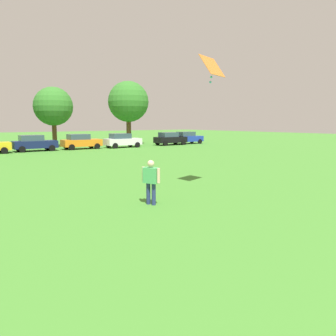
{
  "coord_description": "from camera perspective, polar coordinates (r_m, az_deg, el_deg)",
  "views": [
    {
      "loc": [
        -4.62,
        2.36,
        3.01
      ],
      "look_at": [
        0.58,
        9.78,
        1.75
      ],
      "focal_mm": 35.33,
      "sensor_mm": 36.0,
      "label": 1
    }
  ],
  "objects": [
    {
      "name": "ground_plane",
      "position": [
        28.18,
        -25.42,
        1.02
      ],
      "size": [
        160.0,
        160.0,
        0.0
      ],
      "primitive_type": "plane",
      "color": "#42842D"
    },
    {
      "name": "adult_bystander",
      "position": [
        12.05,
        -2.97,
        -1.79
      ],
      "size": [
        0.48,
        0.73,
        1.65
      ],
      "rotation": [
        0.0,
        0.0,
        1.96
      ],
      "color": "navy",
      "rests_on": "ground"
    },
    {
      "name": "kite",
      "position": [
        15.19,
        7.63,
        16.88
      ],
      "size": [
        1.52,
        1.06,
        1.18
      ],
      "color": "orange"
    },
    {
      "name": "parked_car_navy_2",
      "position": [
        37.13,
        -22.1,
        4.02
      ],
      "size": [
        4.3,
        2.02,
        1.68
      ],
      "color": "#141E4C",
      "rests_on": "ground"
    },
    {
      "name": "parked_car_orange_3",
      "position": [
        38.47,
        -14.8,
        4.45
      ],
      "size": [
        4.3,
        2.02,
        1.68
      ],
      "color": "orange",
      "rests_on": "ground"
    },
    {
      "name": "parked_car_white_4",
      "position": [
        39.83,
        -7.9,
        4.75
      ],
      "size": [
        4.3,
        2.02,
        1.68
      ],
      "color": "white",
      "rests_on": "ground"
    },
    {
      "name": "parked_car_black_5",
      "position": [
        43.79,
        0.35,
        5.1
      ],
      "size": [
        4.3,
        2.02,
        1.68
      ],
      "color": "black",
      "rests_on": "ground"
    },
    {
      "name": "parked_car_blue_6",
      "position": [
        46.47,
        3.35,
        5.25
      ],
      "size": [
        4.3,
        2.02,
        1.68
      ],
      "color": "#1E38AD",
      "rests_on": "ground"
    },
    {
      "name": "tree_right",
      "position": [
        42.56,
        -19.18,
        9.98
      ],
      "size": [
        4.62,
        4.62,
        7.2
      ],
      "color": "brown",
      "rests_on": "ground"
    },
    {
      "name": "tree_far_right",
      "position": [
        45.35,
        -6.86,
        11.26
      ],
      "size": [
        5.41,
        5.41,
        8.44
      ],
      "color": "brown",
      "rests_on": "ground"
    }
  ]
}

